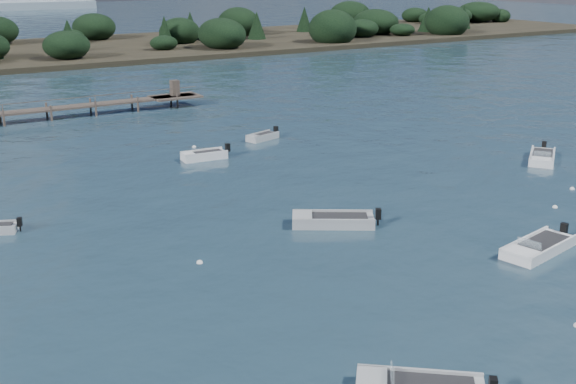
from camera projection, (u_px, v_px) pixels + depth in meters
ground at (102, 93)px, 82.85m from camera, size 400.00×400.00×0.00m
dinghy_mid_white_a at (539, 249)px, 37.18m from camera, size 5.26×2.71×1.21m
tender_far_white at (204, 157)px, 54.74m from camera, size 3.83×1.64×1.30m
tender_far_grey_b at (263, 138)px, 60.80m from camera, size 3.35×1.96×1.12m
dinghy_mid_white_b at (542, 158)px, 54.36m from camera, size 4.70×4.15×1.23m
dinghy_mid_grey at (333, 222)px, 40.98m from camera, size 4.84×3.98×1.27m
buoy_b at (555, 208)px, 43.94m from camera, size 0.32×0.32×0.32m
buoy_c at (200, 263)px, 35.83m from camera, size 0.32×0.32×0.32m
buoy_d at (572, 189)px, 47.51m from camera, size 0.32×0.32×0.32m
buoy_e at (194, 147)px, 58.35m from camera, size 0.32×0.32×0.32m
far_headland at (168, 36)px, 127.20m from camera, size 190.00×40.00×5.80m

